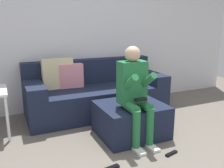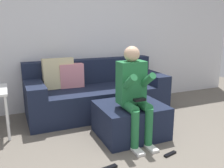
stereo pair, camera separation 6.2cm
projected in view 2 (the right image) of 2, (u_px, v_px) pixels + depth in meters
wall_back at (85, 35)px, 4.19m from camera, size 6.26×0.10×2.45m
couch_sectional at (95, 93)px, 4.00m from camera, size 2.20×0.92×0.91m
ottoman at (130, 120)px, 3.18m from camera, size 0.82×0.73×0.42m
person_seated at (134, 89)px, 2.91m from camera, size 0.33×0.55×1.17m
remote_near_ottoman at (170, 154)px, 2.73m from camera, size 0.18×0.08×0.02m
remote_by_storage_bin at (109, 168)px, 2.47m from camera, size 0.19×0.08×0.02m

